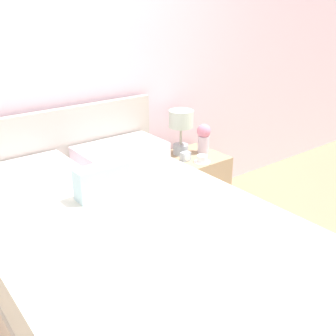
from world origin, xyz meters
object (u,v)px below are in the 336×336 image
(table_lamp, at_px, (181,125))
(alarm_clock, at_px, (185,156))
(bed, at_px, (140,268))
(teacup, at_px, (202,159))
(nightstand, at_px, (192,185))
(flower_vase, at_px, (204,137))

(table_lamp, relative_size, alarm_clock, 4.79)
(bed, relative_size, teacup, 16.23)
(teacup, xyz_separation_m, alarm_clock, (-0.08, 0.11, 0.01))
(alarm_clock, bearing_deg, nightstand, 20.67)
(flower_vase, relative_size, teacup, 1.86)
(flower_vase, bearing_deg, alarm_clock, -167.70)
(teacup, relative_size, alarm_clock, 1.71)
(bed, relative_size, flower_vase, 8.71)
(bed, xyz_separation_m, teacup, (0.98, 0.59, 0.22))
(alarm_clock, bearing_deg, teacup, -53.14)
(nightstand, relative_size, teacup, 4.03)
(table_lamp, xyz_separation_m, flower_vase, (0.17, -0.09, -0.11))
(bed, xyz_separation_m, alarm_clock, (0.90, 0.70, 0.23))
(table_lamp, bearing_deg, alarm_clock, -115.36)
(teacup, distance_m, alarm_clock, 0.13)
(bed, bearing_deg, teacup, 31.06)
(nightstand, relative_size, alarm_clock, 6.89)
(nightstand, height_order, flower_vase, flower_vase)
(flower_vase, distance_m, alarm_clock, 0.26)
(bed, distance_m, table_lamp, 1.35)
(nightstand, xyz_separation_m, teacup, (-0.03, -0.15, 0.29))
(bed, height_order, alarm_clock, bed)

